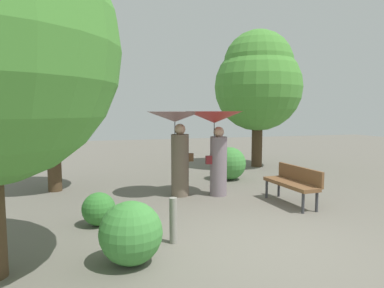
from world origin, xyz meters
name	(u,v)px	position (x,y,z in m)	size (l,w,h in m)	color
ground_plane	(265,245)	(0.00, 0.00, 0.00)	(40.00, 40.00, 0.00)	#6B665B
person_left	(177,136)	(-0.53, 3.37, 1.47)	(1.33, 1.33, 2.05)	#6B5B4C
person_right	(216,133)	(0.37, 3.14, 1.53)	(1.36, 1.36, 2.06)	gray
park_bench	(293,181)	(1.76, 1.93, 0.51)	(0.57, 1.53, 0.83)	#38383D
tree_near_left	(51,82)	(-3.43, 4.80, 2.80)	(2.52, 2.52, 4.28)	#4C3823
tree_near_right	(258,80)	(3.42, 6.84, 3.18)	(3.19, 3.19, 4.99)	#42301E
bush_path_left	(99,209)	(-2.42, 1.70, 0.30)	(0.60, 0.60, 0.60)	#387F33
bush_path_right	(131,233)	(-2.05, -0.04, 0.43)	(0.86, 0.86, 0.86)	#428C3D
bush_behind_bench	(230,163)	(1.48, 4.86, 0.49)	(0.98, 0.98, 0.98)	#428C3D
path_marker_post	(173,220)	(-1.33, 0.51, 0.36)	(0.12, 0.12, 0.72)	gray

